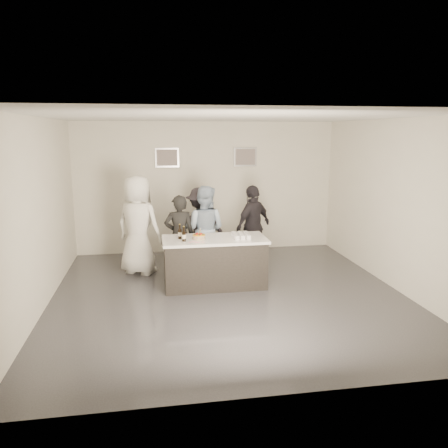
% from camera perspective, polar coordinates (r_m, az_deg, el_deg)
% --- Properties ---
extents(floor, '(6.00, 6.00, 0.00)m').
position_cam_1_polar(floor, '(7.66, 0.61, -9.22)').
color(floor, '#3D3D42').
rests_on(floor, ground).
extents(ceiling, '(6.00, 6.00, 0.00)m').
position_cam_1_polar(ceiling, '(7.15, 0.67, 13.83)').
color(ceiling, white).
extents(wall_back, '(6.00, 0.04, 3.00)m').
position_cam_1_polar(wall_back, '(10.19, -2.28, 4.78)').
color(wall_back, silver).
rests_on(wall_back, ground).
extents(wall_front, '(6.00, 0.04, 3.00)m').
position_cam_1_polar(wall_front, '(4.41, 7.39, -4.79)').
color(wall_front, silver).
rests_on(wall_front, ground).
extents(wall_left, '(0.04, 6.00, 3.00)m').
position_cam_1_polar(wall_left, '(7.37, -23.02, 1.10)').
color(wall_left, silver).
rests_on(wall_left, ground).
extents(wall_right, '(0.04, 6.00, 3.00)m').
position_cam_1_polar(wall_right, '(8.31, 21.49, 2.35)').
color(wall_right, silver).
rests_on(wall_right, ground).
extents(picture_left, '(0.54, 0.04, 0.44)m').
position_cam_1_polar(picture_left, '(10.03, -7.45, 8.60)').
color(picture_left, '#B2B2B7').
rests_on(picture_left, wall_back).
extents(picture_right, '(0.54, 0.04, 0.44)m').
position_cam_1_polar(picture_right, '(10.25, 2.77, 8.75)').
color(picture_right, '#B2B2B7').
rests_on(picture_right, wall_back).
extents(bar_counter, '(1.86, 0.86, 0.90)m').
position_cam_1_polar(bar_counter, '(7.95, -1.23, -4.99)').
color(bar_counter, white).
rests_on(bar_counter, ground).
extents(cake, '(0.23, 0.23, 0.07)m').
position_cam_1_polar(cake, '(7.76, -3.30, -1.70)').
color(cake, gold).
rests_on(cake, bar_counter).
extents(beer_bottle_a, '(0.07, 0.07, 0.26)m').
position_cam_1_polar(beer_bottle_a, '(7.78, -5.79, -1.00)').
color(beer_bottle_a, black).
rests_on(beer_bottle_a, bar_counter).
extents(beer_bottle_b, '(0.07, 0.07, 0.26)m').
position_cam_1_polar(beer_bottle_b, '(7.60, -5.26, -1.31)').
color(beer_bottle_b, black).
rests_on(beer_bottle_b, bar_counter).
extents(tumbler_cluster, '(0.30, 0.40, 0.08)m').
position_cam_1_polar(tumbler_cluster, '(7.86, 2.25, -1.51)').
color(tumbler_cluster, orange).
rests_on(tumbler_cluster, bar_counter).
extents(candles, '(0.24, 0.08, 0.01)m').
position_cam_1_polar(candles, '(7.55, -3.64, -2.35)').
color(candles, pink).
rests_on(candles, bar_counter).
extents(person_main_black, '(0.59, 0.39, 1.59)m').
position_cam_1_polar(person_main_black, '(8.49, -5.84, -1.53)').
color(person_main_black, black).
rests_on(person_main_black, ground).
extents(person_main_blue, '(1.05, 0.95, 1.74)m').
position_cam_1_polar(person_main_blue, '(8.66, -2.57, -0.70)').
color(person_main_blue, '#A3BAD5').
rests_on(person_main_blue, ground).
extents(person_guest_left, '(1.14, 1.03, 1.95)m').
position_cam_1_polar(person_guest_left, '(8.71, -11.13, -0.16)').
color(person_guest_left, white).
rests_on(person_guest_left, ground).
extents(person_guest_right, '(1.04, 0.94, 1.70)m').
position_cam_1_polar(person_guest_right, '(9.09, 3.83, -0.26)').
color(person_guest_right, '#242228').
rests_on(person_guest_right, ground).
extents(person_guest_back, '(1.14, 0.78, 1.63)m').
position_cam_1_polar(person_guest_back, '(9.28, -3.14, -0.23)').
color(person_guest_back, '#2A262D').
rests_on(person_guest_back, ground).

